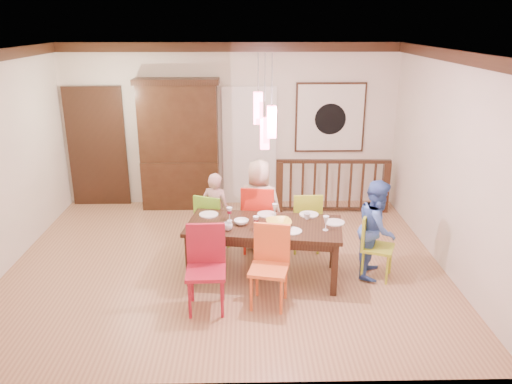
{
  "coord_description": "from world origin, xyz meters",
  "views": [
    {
      "loc": [
        0.29,
        -6.38,
        3.26
      ],
      "look_at": [
        0.42,
        0.0,
        1.05
      ],
      "focal_mm": 35.0,
      "sensor_mm": 36.0,
      "label": 1
    }
  ],
  "objects_px": {
    "dining_table": "(264,230)",
    "chair_end_right": "(378,242)",
    "person_end_right": "(377,229)",
    "person_far_left": "(216,211)",
    "china_hutch": "(179,144)",
    "chair_far_left": "(213,218)",
    "person_far_mid": "(259,205)",
    "balustrade": "(332,185)"
  },
  "relations": [
    {
      "from": "chair_end_right",
      "to": "china_hutch",
      "type": "distance_m",
      "value": 4.06
    },
    {
      "from": "person_far_left",
      "to": "chair_end_right",
      "type": "bearing_deg",
      "value": 179.49
    },
    {
      "from": "chair_end_right",
      "to": "balustrade",
      "type": "bearing_deg",
      "value": 27.86
    },
    {
      "from": "chair_end_right",
      "to": "china_hutch",
      "type": "relative_size",
      "value": 0.38
    },
    {
      "from": "china_hutch",
      "to": "balustrade",
      "type": "xyz_separation_m",
      "value": [
        2.71,
        -0.35,
        -0.66
      ]
    },
    {
      "from": "person_far_mid",
      "to": "person_end_right",
      "type": "bearing_deg",
      "value": 164.59
    },
    {
      "from": "chair_end_right",
      "to": "person_end_right",
      "type": "bearing_deg",
      "value": 29.45
    },
    {
      "from": "chair_end_right",
      "to": "person_end_right",
      "type": "xyz_separation_m",
      "value": [
        -0.01,
        0.09,
        0.16
      ]
    },
    {
      "from": "dining_table",
      "to": "balustrade",
      "type": "xyz_separation_m",
      "value": [
        1.3,
        2.36,
        -0.16
      ]
    },
    {
      "from": "chair_far_left",
      "to": "china_hutch",
      "type": "bearing_deg",
      "value": -48.05
    },
    {
      "from": "balustrade",
      "to": "person_far_mid",
      "type": "relative_size",
      "value": 1.47
    },
    {
      "from": "person_far_left",
      "to": "china_hutch",
      "type": "bearing_deg",
      "value": -45.5
    },
    {
      "from": "dining_table",
      "to": "chair_far_left",
      "type": "relative_size",
      "value": 2.33
    },
    {
      "from": "chair_end_right",
      "to": "person_end_right",
      "type": "distance_m",
      "value": 0.18
    },
    {
      "from": "balustrade",
      "to": "person_far_mid",
      "type": "height_order",
      "value": "person_far_mid"
    },
    {
      "from": "chair_far_left",
      "to": "person_far_left",
      "type": "bearing_deg",
      "value": -93.3
    },
    {
      "from": "dining_table",
      "to": "chair_end_right",
      "type": "bearing_deg",
      "value": 6.61
    },
    {
      "from": "balustrade",
      "to": "person_far_mid",
      "type": "distance_m",
      "value": 2.0
    },
    {
      "from": "chair_end_right",
      "to": "person_far_mid",
      "type": "height_order",
      "value": "person_far_mid"
    },
    {
      "from": "balustrade",
      "to": "person_far_left",
      "type": "relative_size",
      "value": 1.69
    },
    {
      "from": "chair_far_left",
      "to": "person_far_left",
      "type": "height_order",
      "value": "person_far_left"
    },
    {
      "from": "chair_end_right",
      "to": "person_far_mid",
      "type": "distance_m",
      "value": 1.81
    },
    {
      "from": "person_end_right",
      "to": "china_hutch",
      "type": "bearing_deg",
      "value": 66.96
    },
    {
      "from": "chair_far_left",
      "to": "person_far_left",
      "type": "distance_m",
      "value": 0.12
    },
    {
      "from": "dining_table",
      "to": "chair_far_left",
      "type": "distance_m",
      "value": 1.08
    },
    {
      "from": "balustrade",
      "to": "person_far_mid",
      "type": "bearing_deg",
      "value": -130.14
    },
    {
      "from": "person_far_mid",
      "to": "person_end_right",
      "type": "relative_size",
      "value": 1.03
    },
    {
      "from": "chair_far_left",
      "to": "balustrade",
      "type": "bearing_deg",
      "value": -120.12
    },
    {
      "from": "person_end_right",
      "to": "chair_end_right",
      "type": "bearing_deg",
      "value": -154.0
    },
    {
      "from": "dining_table",
      "to": "china_hutch",
      "type": "relative_size",
      "value": 0.91
    },
    {
      "from": "dining_table",
      "to": "china_hutch",
      "type": "bearing_deg",
      "value": 126.15
    },
    {
      "from": "china_hutch",
      "to": "person_end_right",
      "type": "height_order",
      "value": "china_hutch"
    },
    {
      "from": "chair_far_left",
      "to": "chair_end_right",
      "type": "bearing_deg",
      "value": -178.85
    },
    {
      "from": "balustrade",
      "to": "person_far_left",
      "type": "height_order",
      "value": "person_far_left"
    },
    {
      "from": "chair_far_left",
      "to": "chair_end_right",
      "type": "distance_m",
      "value": 2.37
    },
    {
      "from": "chair_end_right",
      "to": "balustrade",
      "type": "relative_size",
      "value": 0.44
    },
    {
      "from": "balustrade",
      "to": "person_end_right",
      "type": "height_order",
      "value": "person_end_right"
    },
    {
      "from": "china_hutch",
      "to": "person_far_left",
      "type": "distance_m",
      "value": 2.05
    },
    {
      "from": "chair_end_right",
      "to": "balustrade",
      "type": "xyz_separation_m",
      "value": [
        -0.2,
        2.41,
        -0.0
      ]
    },
    {
      "from": "person_far_left",
      "to": "person_end_right",
      "type": "height_order",
      "value": "person_end_right"
    },
    {
      "from": "chair_far_left",
      "to": "person_far_mid",
      "type": "relative_size",
      "value": 0.66
    },
    {
      "from": "dining_table",
      "to": "person_end_right",
      "type": "relative_size",
      "value": 1.6
    }
  ]
}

